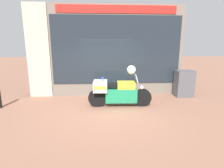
# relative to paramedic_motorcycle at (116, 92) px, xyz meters

# --- Properties ---
(ground_plane) EXTENTS (60.00, 60.00, 0.00)m
(ground_plane) POSITION_rel_paramedic_motorcycle_xyz_m (-0.29, -0.29, -0.56)
(ground_plane) COLOR #8E604C
(shop_building) EXTENTS (6.74, 0.55, 3.90)m
(shop_building) POSITION_rel_paramedic_motorcycle_xyz_m (-0.73, 1.70, 1.40)
(shop_building) COLOR #6B6056
(shop_building) RESTS_ON ground
(window_display) EXTENTS (5.34, 0.30, 1.80)m
(window_display) POSITION_rel_paramedic_motorcycle_xyz_m (0.11, 1.73, -0.12)
(window_display) COLOR slate
(window_display) RESTS_ON ground
(paramedic_motorcycle) EXTENTS (2.33, 0.67, 1.20)m
(paramedic_motorcycle) POSITION_rel_paramedic_motorcycle_xyz_m (0.00, 0.00, 0.00)
(paramedic_motorcycle) COLOR black
(paramedic_motorcycle) RESTS_ON ground
(utility_cabinet) EXTENTS (0.74, 0.54, 1.15)m
(utility_cabinet) POSITION_rel_paramedic_motorcycle_xyz_m (3.08, 1.12, 0.02)
(utility_cabinet) COLOR #4C4C51
(utility_cabinet) RESTS_ON ground
(white_helmet) EXTENTS (0.31, 0.31, 0.31)m
(white_helmet) POSITION_rel_paramedic_motorcycle_xyz_m (0.54, -0.02, 0.81)
(white_helmet) COLOR white
(white_helmet) RESTS_ON paramedic_motorcycle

